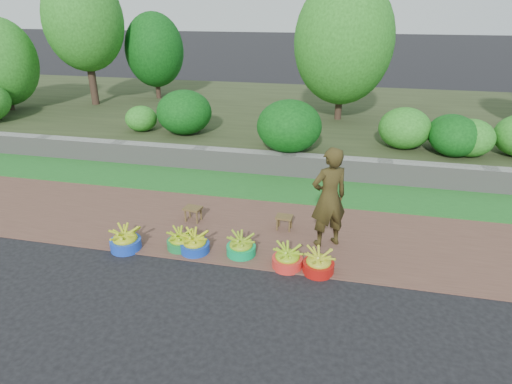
% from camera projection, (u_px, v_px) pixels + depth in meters
% --- Properties ---
extents(ground_plane, '(120.00, 120.00, 0.00)m').
position_uv_depth(ground_plane, '(249.00, 269.00, 6.75)').
color(ground_plane, black).
rests_on(ground_plane, ground).
extents(dirt_shoulder, '(80.00, 2.50, 0.02)m').
position_uv_depth(dirt_shoulder, '(265.00, 231.00, 7.86)').
color(dirt_shoulder, brown).
rests_on(dirt_shoulder, ground).
extents(grass_verge, '(80.00, 1.50, 0.04)m').
position_uv_depth(grass_verge, '(282.00, 188.00, 9.64)').
color(grass_verge, '#226B24').
rests_on(grass_verge, ground).
extents(retaining_wall, '(80.00, 0.35, 0.55)m').
position_uv_depth(retaining_wall, '(288.00, 165.00, 10.29)').
color(retaining_wall, gray).
rests_on(retaining_wall, ground).
extents(earth_bank, '(80.00, 10.00, 0.50)m').
position_uv_depth(earth_bank, '(310.00, 117.00, 14.68)').
color(earth_bank, '#333D20').
rests_on(earth_bank, ground).
extents(vegetation, '(35.39, 7.17, 4.45)m').
position_uv_depth(vegetation, '(232.00, 51.00, 13.05)').
color(vegetation, '#35251C').
rests_on(vegetation, earth_bank).
extents(basin_a, '(0.52, 0.52, 0.39)m').
position_uv_depth(basin_a, '(125.00, 240.00, 7.22)').
color(basin_a, blue).
rests_on(basin_a, ground).
extents(basin_b, '(0.46, 0.46, 0.34)m').
position_uv_depth(basin_b, '(180.00, 241.00, 7.24)').
color(basin_b, '#187838').
rests_on(basin_b, ground).
extents(basin_c, '(0.49, 0.49, 0.37)m').
position_uv_depth(basin_c, '(195.00, 244.00, 7.13)').
color(basin_c, '#143CB2').
rests_on(basin_c, ground).
extents(basin_d, '(0.49, 0.49, 0.36)m').
position_uv_depth(basin_d, '(241.00, 246.00, 7.06)').
color(basin_d, '#059E54').
rests_on(basin_d, ground).
extents(basin_e, '(0.49, 0.49, 0.36)m').
position_uv_depth(basin_e, '(287.00, 258.00, 6.73)').
color(basin_e, red).
rests_on(basin_e, ground).
extents(basin_f, '(0.49, 0.49, 0.36)m').
position_uv_depth(basin_f, '(319.00, 263.00, 6.60)').
color(basin_f, '#A8130E').
rests_on(basin_f, ground).
extents(stool_left, '(0.35, 0.29, 0.28)m').
position_uv_depth(stool_left, '(193.00, 210.00, 8.11)').
color(stool_left, brown).
rests_on(stool_left, dirt_shoulder).
extents(stool_right, '(0.31, 0.24, 0.26)m').
position_uv_depth(stool_right, '(284.00, 219.00, 7.82)').
color(stool_right, brown).
rests_on(stool_right, dirt_shoulder).
extents(vendor_woman, '(0.76, 0.68, 1.75)m').
position_uv_depth(vendor_woman, '(329.00, 198.00, 7.06)').
color(vendor_woman, black).
rests_on(vendor_woman, dirt_shoulder).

